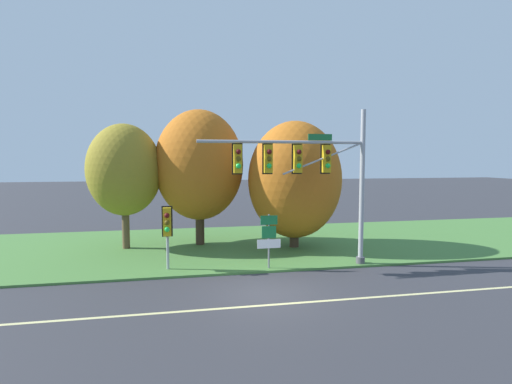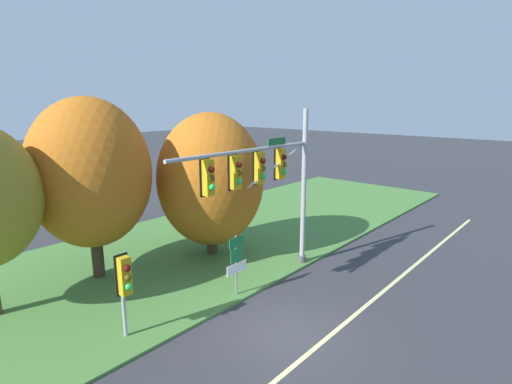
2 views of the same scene
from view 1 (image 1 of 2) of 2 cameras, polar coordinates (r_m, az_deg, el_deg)
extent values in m
plane|color=#333338|center=(15.12, 1.80, -14.21)|extent=(160.00, 160.00, 0.00)
cube|color=beige|center=(14.02, 2.96, -15.75)|extent=(36.00, 0.16, 0.01)
cube|color=#477A38|center=(22.93, -2.97, -7.52)|extent=(48.00, 11.50, 0.10)
cylinder|color=#9EA0A5|center=(18.79, 14.89, 0.62)|extent=(0.22, 0.22, 7.03)
cylinder|color=#4C4C51|center=(19.31, 14.68, -9.39)|extent=(0.40, 0.40, 0.30)
cylinder|color=#9EA0A5|center=(17.43, 3.91, 7.15)|extent=(7.44, 0.14, 0.14)
cylinder|color=#9EA0A5|center=(18.00, 9.64, 4.79)|extent=(3.75, 0.08, 1.47)
cube|color=gold|center=(18.04, 10.03, 4.69)|extent=(0.34, 0.28, 1.22)
cube|color=black|center=(18.19, 9.85, 4.69)|extent=(0.46, 0.04, 1.34)
sphere|color=#4C0C0C|center=(17.88, 10.26, 5.65)|extent=(0.22, 0.22, 0.22)
sphere|color=#51420C|center=(17.88, 10.24, 4.68)|extent=(0.22, 0.22, 0.22)
sphere|color=green|center=(17.88, 10.23, 3.72)|extent=(0.22, 0.22, 0.22)
cube|color=gold|center=(17.60, 5.99, 4.73)|extent=(0.34, 0.28, 1.22)
cube|color=black|center=(17.76, 5.84, 4.74)|extent=(0.46, 0.04, 1.34)
sphere|color=#4C0C0C|center=(17.44, 6.18, 5.72)|extent=(0.22, 0.22, 0.22)
sphere|color=#51420C|center=(17.43, 6.17, 4.73)|extent=(0.22, 0.22, 0.22)
sphere|color=green|center=(17.43, 6.16, 3.75)|extent=(0.22, 0.22, 0.22)
cube|color=gold|center=(17.25, 1.76, 4.76)|extent=(0.34, 0.28, 1.22)
cube|color=black|center=(17.41, 1.64, 4.76)|extent=(0.46, 0.04, 1.34)
sphere|color=#4C0C0C|center=(17.08, 1.90, 5.77)|extent=(0.22, 0.22, 0.22)
sphere|color=#51420C|center=(17.08, 1.90, 4.76)|extent=(0.22, 0.22, 0.22)
sphere|color=green|center=(17.08, 1.90, 3.75)|extent=(0.22, 0.22, 0.22)
cube|color=gold|center=(17.00, -2.62, 4.76)|extent=(0.34, 0.28, 1.22)
cube|color=black|center=(17.16, -2.70, 4.76)|extent=(0.46, 0.04, 1.34)
sphere|color=#4C0C0C|center=(16.82, -2.53, 5.78)|extent=(0.22, 0.22, 0.22)
sphere|color=#51420C|center=(16.82, -2.52, 4.76)|extent=(0.22, 0.22, 0.22)
sphere|color=green|center=(16.82, -2.52, 3.74)|extent=(0.22, 0.22, 0.22)
cube|color=#196B33|center=(17.91, 9.14, 7.74)|extent=(1.10, 0.04, 0.28)
cylinder|color=#9EA0A5|center=(17.92, -12.53, -6.55)|extent=(0.12, 0.12, 2.68)
cube|color=gold|center=(17.59, -12.58, -4.18)|extent=(0.34, 0.28, 1.22)
cube|color=black|center=(17.74, -12.57, -4.10)|extent=(0.46, 0.04, 1.34)
sphere|color=#4C0C0C|center=(17.37, -12.61, -3.29)|extent=(0.22, 0.22, 0.22)
sphere|color=#51420C|center=(17.41, -12.59, -4.27)|extent=(0.22, 0.22, 0.22)
sphere|color=green|center=(17.46, -12.58, -5.24)|extent=(0.22, 0.22, 0.22)
cylinder|color=slate|center=(17.71, 1.84, -7.04)|extent=(0.08, 0.08, 2.39)
cube|color=#197238|center=(17.51, 1.87, -4.04)|extent=(0.76, 0.03, 0.41)
cube|color=#197238|center=(17.60, 1.87, -5.74)|extent=(0.65, 0.03, 0.53)
cube|color=white|center=(17.70, 1.86, -7.41)|extent=(1.05, 0.03, 0.39)
cylinder|color=brown|center=(22.62, -18.13, -3.71)|extent=(0.39, 0.39, 3.17)
ellipsoid|color=olive|center=(22.40, -18.30, 3.03)|extent=(3.91, 3.91, 4.89)
cylinder|color=#423021|center=(22.74, -8.02, -3.52)|extent=(0.49, 0.49, 3.13)
ellipsoid|color=#B76019|center=(22.52, -8.11, 3.84)|extent=(4.90, 4.90, 6.13)
cylinder|color=#423021|center=(22.03, 5.49, -4.86)|extent=(0.51, 0.51, 2.30)
ellipsoid|color=#B76019|center=(21.76, 5.54, 1.76)|extent=(5.06, 5.06, 6.33)
camera|label=2|loc=(9.67, -54.71, 17.87)|focal=28.00mm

